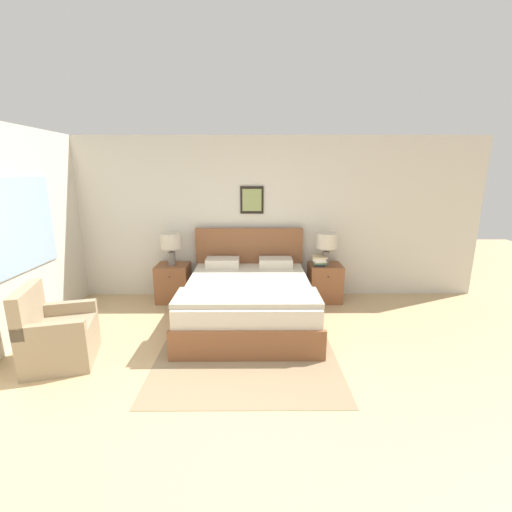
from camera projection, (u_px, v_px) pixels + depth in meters
ground_plane at (234, 427)px, 2.82m from camera, size 16.00×16.00×0.00m
wall_back at (244, 219)px, 5.60m from camera, size 7.75×0.09×2.60m
wall_left at (11, 237)px, 4.02m from camera, size 0.08×5.56×2.60m
area_rug_main at (246, 366)px, 3.69m from camera, size 2.03×1.42×0.01m
bed at (248, 300)px, 4.75m from camera, size 1.75×2.11×1.16m
armchair at (57, 337)px, 3.71m from camera, size 0.81×0.84×0.88m
nightstand_near_window at (174, 283)px, 5.54m from camera, size 0.51×0.49×0.60m
nightstand_by_door at (325, 282)px, 5.55m from camera, size 0.51×0.49×0.60m
table_lamp_near_window at (171, 243)px, 5.36m from camera, size 0.32×0.32×0.51m
table_lamp_by_door at (327, 242)px, 5.37m from camera, size 0.32×0.32×0.51m
book_thick_bottom at (319, 264)px, 5.43m from camera, size 0.19×0.24×0.03m
book_hardcover_middle at (319, 262)px, 5.42m from camera, size 0.20×0.22×0.03m
book_novel_upper at (319, 261)px, 5.41m from camera, size 0.21×0.23×0.02m
book_slim_near_top at (319, 259)px, 5.41m from camera, size 0.24×0.27×0.04m
book_paperback_top at (319, 257)px, 5.40m from camera, size 0.22×0.22×0.03m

